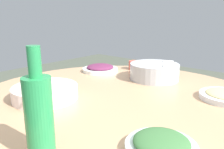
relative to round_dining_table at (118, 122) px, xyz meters
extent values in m
cylinder|color=tan|center=(0.00, 0.00, 0.09)|extent=(1.39, 1.39, 0.03)
cylinder|color=#B2B5BA|center=(0.05, -0.39, 0.15)|extent=(0.28, 0.28, 0.09)
ellipsoid|color=white|center=(0.05, -0.39, 0.16)|extent=(0.23, 0.23, 0.10)
cube|color=white|center=(-0.02, -0.43, 0.20)|extent=(0.12, 0.16, 0.01)
cylinder|color=white|center=(0.25, 0.20, 0.14)|extent=(0.29, 0.29, 0.06)
cylinder|color=#321D0A|center=(0.25, 0.20, 0.13)|extent=(0.25, 0.25, 0.04)
cylinder|color=silver|center=(0.25, 0.20, 0.16)|extent=(0.16, 0.28, 0.01)
cylinder|color=silver|center=(-0.34, 0.23, 0.12)|extent=(0.20, 0.20, 0.02)
ellipsoid|color=#386937|center=(-0.34, 0.23, 0.14)|extent=(0.15, 0.15, 0.04)
cylinder|color=white|center=(0.42, -0.33, 0.12)|extent=(0.23, 0.23, 0.02)
ellipsoid|color=#622547|center=(0.42, -0.33, 0.14)|extent=(0.18, 0.18, 0.04)
cylinder|color=#278E4C|center=(-0.11, 0.45, 0.22)|extent=(0.07, 0.07, 0.22)
cylinder|color=#278E4C|center=(-0.11, 0.45, 0.36)|extent=(0.03, 0.03, 0.08)
cylinder|color=#C84B3B|center=(0.28, -0.52, 0.14)|extent=(0.07, 0.07, 0.06)
camera|label=1|loc=(-0.59, 0.73, 0.47)|focal=36.40mm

